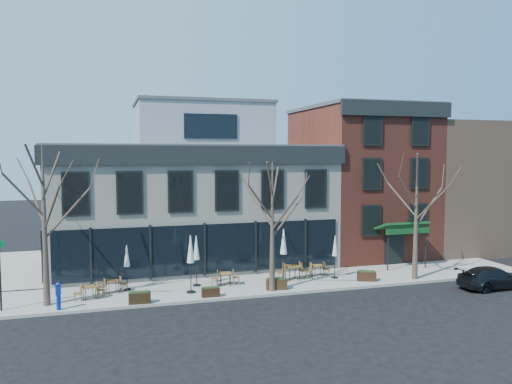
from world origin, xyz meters
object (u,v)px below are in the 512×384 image
object	(u,v)px
parked_sedan	(493,278)
umbrella_0	(127,258)
call_box	(58,295)
cafe_set_0	(89,291)

from	to	relation	value
parked_sedan	umbrella_0	world-z (taller)	umbrella_0
call_box	umbrella_0	distance (m)	4.38
call_box	cafe_set_0	world-z (taller)	call_box
parked_sedan	call_box	distance (m)	23.34
parked_sedan	umbrella_0	bearing A→B (deg)	74.52
parked_sedan	call_box	bearing A→B (deg)	82.95
parked_sedan	umbrella_0	distance (m)	20.59
parked_sedan	call_box	xyz separation A→B (m)	(-23.21, 2.37, 0.26)
call_box	umbrella_0	world-z (taller)	umbrella_0
parked_sedan	cafe_set_0	world-z (taller)	parked_sedan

